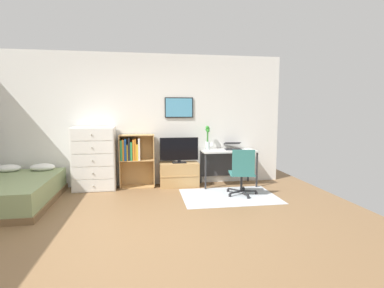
# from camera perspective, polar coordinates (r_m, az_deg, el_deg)

# --- Properties ---
(ground_plane) EXTENTS (7.20, 7.20, 0.00)m
(ground_plane) POSITION_cam_1_polar(r_m,az_deg,el_deg) (3.97, -11.44, -16.39)
(ground_plane) COLOR brown
(wall_back_with_posters) EXTENTS (6.12, 0.09, 2.70)m
(wall_back_with_posters) POSITION_cam_1_polar(r_m,az_deg,el_deg) (6.09, -10.69, 4.61)
(wall_back_with_posters) COLOR silver
(wall_back_with_posters) RESTS_ON ground_plane
(area_rug) EXTENTS (1.70, 1.20, 0.01)m
(area_rug) POSITION_cam_1_polar(r_m,az_deg,el_deg) (5.40, 7.27, -10.08)
(area_rug) COLOR #B2B7BC
(area_rug) RESTS_ON ground_plane
(bed) EXTENTS (1.40, 2.00, 0.55)m
(bed) POSITION_cam_1_polar(r_m,az_deg,el_deg) (5.68, -32.10, -7.95)
(bed) COLOR brown
(bed) RESTS_ON ground_plane
(dresser) EXTENTS (0.81, 0.46, 1.23)m
(dresser) POSITION_cam_1_polar(r_m,az_deg,el_deg) (5.97, -18.61, -2.74)
(dresser) COLOR white
(dresser) RESTS_ON ground_plane
(bookshelf) EXTENTS (0.69, 0.30, 1.07)m
(bookshelf) POSITION_cam_1_polar(r_m,az_deg,el_deg) (5.95, -11.30, -2.27)
(bookshelf) COLOR tan
(bookshelf) RESTS_ON ground_plane
(tv_stand) EXTENTS (0.79, 0.41, 0.49)m
(tv_stand) POSITION_cam_1_polar(r_m,az_deg,el_deg) (6.00, -2.55, -5.97)
(tv_stand) COLOR tan
(tv_stand) RESTS_ON ground_plane
(television) EXTENTS (0.78, 0.16, 0.52)m
(television) POSITION_cam_1_polar(r_m,az_deg,el_deg) (5.89, -2.55, -1.25)
(television) COLOR black
(television) RESTS_ON tv_stand
(desk) EXTENTS (1.12, 0.56, 0.74)m
(desk) POSITION_cam_1_polar(r_m,az_deg,el_deg) (6.13, 6.92, -2.39)
(desk) COLOR silver
(desk) RESTS_ON ground_plane
(office_chair) EXTENTS (0.58, 0.57, 0.86)m
(office_chair) POSITION_cam_1_polar(r_m,az_deg,el_deg) (5.35, 9.85, -5.27)
(office_chair) COLOR #232326
(office_chair) RESTS_ON ground_plane
(laptop) EXTENTS (0.38, 0.40, 0.15)m
(laptop) POSITION_cam_1_polar(r_m,az_deg,el_deg) (6.16, 8.01, -0.47)
(laptop) COLOR #333338
(laptop) RESTS_ON desk
(computer_mouse) EXTENTS (0.06, 0.10, 0.03)m
(computer_mouse) POSITION_cam_1_polar(r_m,az_deg,el_deg) (6.12, 10.68, -0.98)
(computer_mouse) COLOR silver
(computer_mouse) RESTS_ON desk
(bamboo_vase) EXTENTS (0.09, 0.09, 0.49)m
(bamboo_vase) POSITION_cam_1_polar(r_m,az_deg,el_deg) (6.08, 3.07, 1.48)
(bamboo_vase) COLOR silver
(bamboo_vase) RESTS_ON desk
(wine_glass) EXTENTS (0.07, 0.07, 0.18)m
(wine_glass) POSITION_cam_1_polar(r_m,az_deg,el_deg) (5.90, 3.92, 0.00)
(wine_glass) COLOR silver
(wine_glass) RESTS_ON desk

